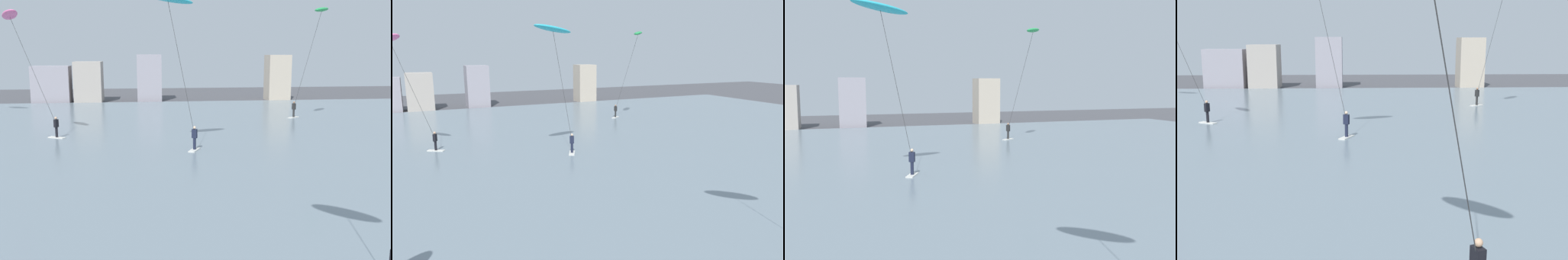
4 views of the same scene
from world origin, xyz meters
The scene contains 2 objects.
water_bay centered at (0.00, 30.19, 0.05)m, with size 84.00×52.00×0.10m, color slate.
far_shore_buildings centered at (-4.34, 58.05, 2.86)m, with size 35.03×4.26×6.37m.
Camera 4 is at (0.37, -1.80, 6.02)m, focal length 42.77 mm.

